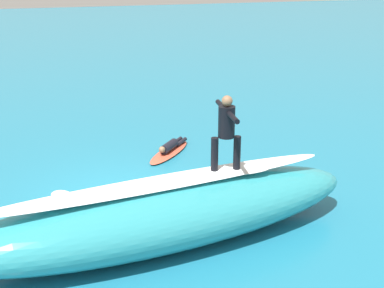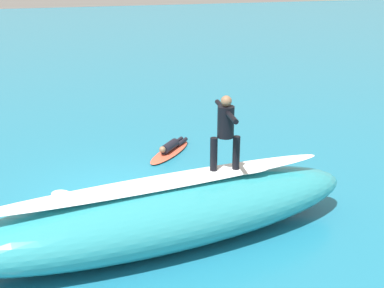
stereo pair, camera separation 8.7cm
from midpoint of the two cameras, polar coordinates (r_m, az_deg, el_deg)
The scene contains 10 objects.
ground_plane at distance 12.97m, azimuth -9.09°, elevation -5.58°, with size 120.00×120.00×0.00m, color teal.
wave_crest at distance 10.40m, azimuth -3.32°, elevation -7.89°, with size 8.67×2.11×1.34m, color teal.
wave_foam_lip at distance 10.10m, azimuth -3.40°, elevation -4.32°, with size 7.37×0.74×0.08m, color white.
surfboard_riding at distance 10.63m, azimuth 3.54°, elevation -3.07°, with size 1.92×0.55×0.07m, color silver.
surfer_riding at distance 10.30m, azimuth 3.66°, elevation 1.87°, with size 0.63×1.51×1.59m.
surfboard_paddling at distance 15.48m, azimuth -2.75°, elevation -0.91°, with size 2.27×0.58×0.09m, color #E0563D.
surfer_paddling at distance 15.53m, azimuth -2.56°, elevation -0.17°, with size 1.21×1.30×0.29m.
foam_patch_near at distance 11.33m, azimuth -9.32°, elevation -9.03°, with size 1.01×0.93×0.18m, color white.
foam_patch_mid at distance 13.09m, azimuth -14.67°, elevation -5.54°, with size 0.59×0.44×0.10m, color white.
foam_patch_far at distance 13.14m, azimuth 4.66°, elevation -4.80°, with size 0.66×0.45×0.11m, color white.
Camera 1 is at (1.86, 11.61, 5.47)m, focal length 47.41 mm.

